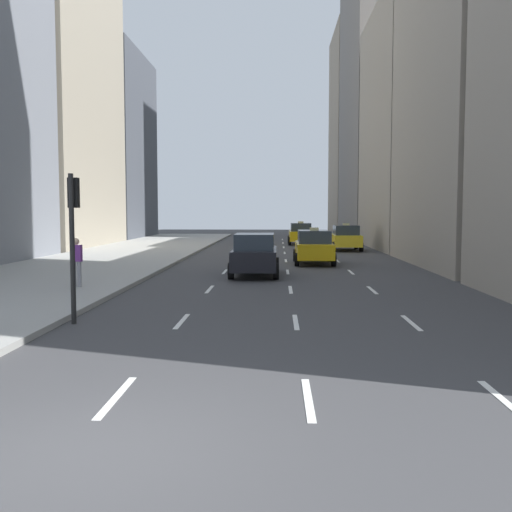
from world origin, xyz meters
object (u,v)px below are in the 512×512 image
Objects in this scene: taxi_third at (301,234)px; traffic_light_pole at (73,224)px; pedestrian_far_walking at (76,260)px; taxi_lead at (346,238)px; taxi_second at (314,247)px; sedan_black_near at (255,254)px.

taxi_third is 1.22× the size of traffic_light_pole.
traffic_light_pole is (1.89, -5.70, 1.34)m from pedestrian_far_walking.
taxi_third reaches higher than pedestrian_far_walking.
taxi_third is at bearing 73.11° from pedestrian_far_walking.
traffic_light_pole is (-9.55, -26.93, 1.53)m from taxi_lead.
taxi_second is at bearing 51.08° from pedestrian_far_walking.
taxi_third reaches higher than sedan_black_near.
traffic_light_pole is at bearing -110.20° from sedan_black_near.
taxi_second is at bearing -90.00° from taxi_third.
taxi_second reaches higher than sedan_black_near.
pedestrian_far_walking is at bearing -128.92° from taxi_second.
taxi_third is (0.00, 17.75, 0.00)m from taxi_second.
taxi_second is 1.00× the size of taxi_third.
sedan_black_near is at bearing 40.76° from pedestrian_far_walking.
taxi_lead is 2.67× the size of pedestrian_far_walking.
taxi_lead is at bearing 61.69° from pedestrian_far_walking.
traffic_light_pole reaches higher than sedan_black_near.
taxi_second is (-2.80, -10.53, 0.00)m from taxi_lead.
pedestrian_far_walking is 0.46× the size of traffic_light_pole.
sedan_black_near is 2.77× the size of pedestrian_far_walking.
traffic_light_pole reaches higher than taxi_third.
sedan_black_near is at bearing -96.82° from taxi_third.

